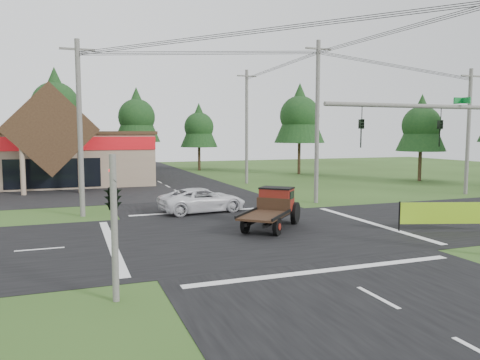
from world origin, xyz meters
name	(u,v)px	position (x,y,z in m)	size (l,w,h in m)	color
ground	(255,233)	(0.00, 0.00, 0.00)	(120.00, 120.00, 0.00)	#2A4418
road_ns	(255,233)	(0.00, 0.00, 0.01)	(12.00, 120.00, 0.02)	black
road_ew	(255,233)	(0.00, 0.00, 0.01)	(120.00, 12.00, 0.02)	black
traffic_signal_mast	(466,148)	(5.82, -7.50, 4.43)	(8.12, 0.24, 7.00)	#595651
traffic_signal_corner	(113,184)	(-7.50, -7.32, 3.52)	(0.53, 2.48, 4.40)	#595651
utility_pole_nw	(80,127)	(-8.00, 8.00, 5.39)	(2.00, 0.30, 10.50)	#595651
utility_pole_ne	(317,121)	(8.00, 8.00, 5.89)	(2.00, 0.30, 11.50)	#595651
utility_pole_far	(468,130)	(22.00, 8.00, 5.24)	(2.00, 0.30, 10.20)	#595651
utility_pole_n	(247,126)	(8.00, 22.00, 5.74)	(2.00, 0.30, 11.20)	#595651
tree_row_c	(55,103)	(-10.00, 41.00, 8.72)	(7.28, 7.28, 13.13)	#332316
tree_row_d	(137,115)	(0.00, 42.00, 7.38)	(6.16, 6.16, 11.11)	#332316
tree_row_e	(199,126)	(8.00, 40.00, 6.03)	(5.04, 5.04, 9.09)	#332316
tree_side_ne	(300,114)	(18.00, 30.00, 7.38)	(6.16, 6.16, 11.11)	#332316
tree_side_e_near	(421,123)	(26.00, 18.00, 6.03)	(5.04, 5.04, 9.09)	#332316
antique_flatbed_truck	(271,209)	(1.14, 0.61, 1.07)	(1.95, 5.11, 2.14)	#5E180D
roadside_banner	(442,216)	(9.16, -2.93, 0.78)	(4.54, 0.13, 1.55)	#76A516
white_pickup	(203,200)	(-0.76, 7.00, 0.77)	(2.56, 5.54, 1.54)	silver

